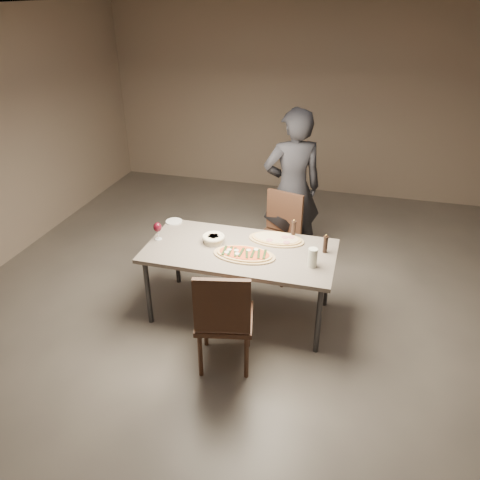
% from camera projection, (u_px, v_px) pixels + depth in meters
% --- Properties ---
extents(room, '(7.00, 7.00, 7.00)m').
position_uv_depth(room, '(240.00, 185.00, 4.13)').
color(room, '#605952').
rests_on(room, ground).
extents(dining_table, '(1.80, 0.90, 0.75)m').
position_uv_depth(dining_table, '(240.00, 254.00, 4.47)').
color(dining_table, slate).
rests_on(dining_table, ground).
extents(zucchini_pizza, '(0.59, 0.32, 0.05)m').
position_uv_depth(zucchini_pizza, '(244.00, 254.00, 4.33)').
color(zucchini_pizza, tan).
rests_on(zucchini_pizza, dining_table).
extents(ham_pizza, '(0.55, 0.30, 0.04)m').
position_uv_depth(ham_pizza, '(276.00, 239.00, 4.59)').
color(ham_pizza, tan).
rests_on(ham_pizza, dining_table).
extents(bread_basket, '(0.22, 0.22, 0.08)m').
position_uv_depth(bread_basket, '(214.00, 238.00, 4.54)').
color(bread_basket, beige).
rests_on(bread_basket, dining_table).
extents(oil_dish, '(0.14, 0.14, 0.02)m').
position_uv_depth(oil_dish, '(228.00, 256.00, 4.32)').
color(oil_dish, white).
rests_on(oil_dish, dining_table).
extents(pepper_mill_left, '(0.05, 0.05, 0.19)m').
position_uv_depth(pepper_mill_left, '(294.00, 229.00, 4.62)').
color(pepper_mill_left, black).
rests_on(pepper_mill_left, dining_table).
extents(pepper_mill_right, '(0.05, 0.05, 0.19)m').
position_uv_depth(pepper_mill_right, '(325.00, 244.00, 4.35)').
color(pepper_mill_right, black).
rests_on(pepper_mill_right, dining_table).
extents(carafe, '(0.08, 0.08, 0.18)m').
position_uv_depth(carafe, '(313.00, 258.00, 4.13)').
color(carafe, silver).
rests_on(carafe, dining_table).
extents(wine_glass, '(0.08, 0.08, 0.18)m').
position_uv_depth(wine_glass, '(158.00, 228.00, 4.56)').
color(wine_glass, silver).
rests_on(wine_glass, dining_table).
extents(side_plate, '(0.17, 0.17, 0.01)m').
position_uv_depth(side_plate, '(174.00, 221.00, 4.95)').
color(side_plate, white).
rests_on(side_plate, dining_table).
extents(chair_near, '(0.56, 0.56, 1.00)m').
position_uv_depth(chair_near, '(224.00, 316.00, 3.85)').
color(chair_near, '#3C2519').
rests_on(chair_near, ground).
extents(chair_far, '(0.56, 0.56, 0.96)m').
position_uv_depth(chair_far, '(279.00, 230.00, 5.25)').
color(chair_far, '#3C2519').
rests_on(chair_far, ground).
extents(diner, '(0.80, 0.68, 1.85)m').
position_uv_depth(diner, '(292.00, 189.00, 5.29)').
color(diner, black).
rests_on(diner, ground).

